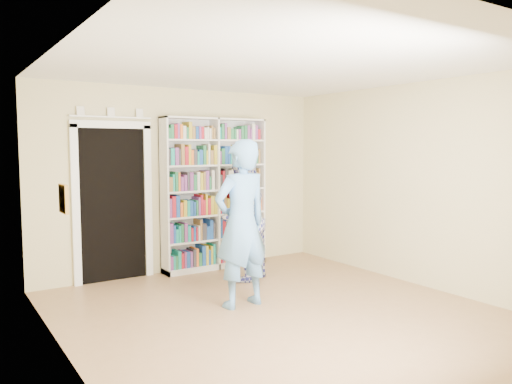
# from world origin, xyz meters

# --- Properties ---
(floor) EXTENTS (5.00, 5.00, 0.00)m
(floor) POSITION_xyz_m (0.00, 0.00, 0.00)
(floor) COLOR #996F4A
(floor) RESTS_ON ground
(ceiling) EXTENTS (5.00, 5.00, 0.00)m
(ceiling) POSITION_xyz_m (0.00, 0.00, 2.70)
(ceiling) COLOR white
(ceiling) RESTS_ON wall_back
(wall_back) EXTENTS (4.50, 0.00, 4.50)m
(wall_back) POSITION_xyz_m (0.00, 2.50, 1.35)
(wall_back) COLOR beige
(wall_back) RESTS_ON floor
(wall_left) EXTENTS (0.00, 5.00, 5.00)m
(wall_left) POSITION_xyz_m (-2.25, 0.00, 1.35)
(wall_left) COLOR beige
(wall_left) RESTS_ON floor
(wall_right) EXTENTS (0.00, 5.00, 5.00)m
(wall_right) POSITION_xyz_m (2.25, 0.00, 1.35)
(wall_right) COLOR beige
(wall_right) RESTS_ON floor
(bookshelf) EXTENTS (1.66, 0.31, 2.28)m
(bookshelf) POSITION_xyz_m (0.41, 2.34, 1.15)
(bookshelf) COLOR white
(bookshelf) RESTS_ON floor
(doorway) EXTENTS (1.10, 0.08, 2.43)m
(doorway) POSITION_xyz_m (-1.10, 2.48, 1.18)
(doorway) COLOR black
(doorway) RESTS_ON floor
(wall_art) EXTENTS (0.03, 0.25, 0.25)m
(wall_art) POSITION_xyz_m (-2.23, 0.20, 1.40)
(wall_art) COLOR brown
(wall_art) RESTS_ON wall_left
(man_blue) EXTENTS (0.74, 0.52, 1.93)m
(man_blue) POSITION_xyz_m (-0.22, 0.54, 0.97)
(man_blue) COLOR #5F97D3
(man_blue) RESTS_ON floor
(man_plaid) EXTENTS (1.02, 0.93, 1.70)m
(man_plaid) POSITION_xyz_m (0.39, 1.52, 0.85)
(man_plaid) COLOR navy
(man_plaid) RESTS_ON floor
(paper_sheet) EXTENTS (0.19, 0.01, 0.27)m
(paper_sheet) POSITION_xyz_m (0.47, 1.36, 0.90)
(paper_sheet) COLOR white
(paper_sheet) RESTS_ON man_plaid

